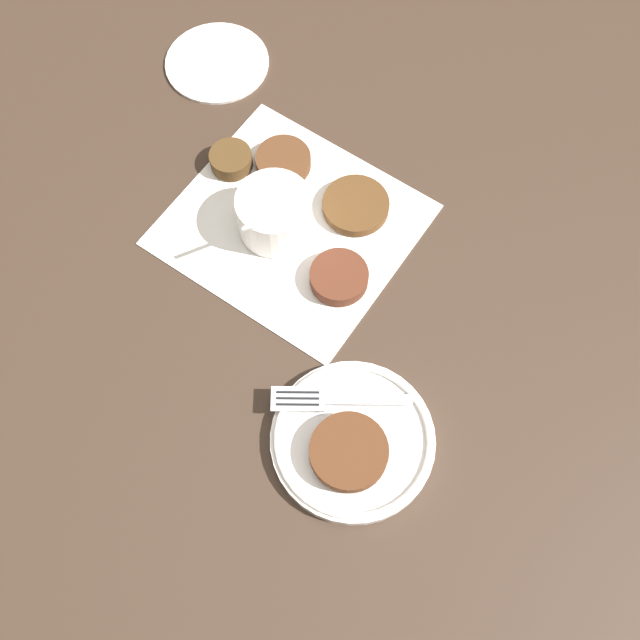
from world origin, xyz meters
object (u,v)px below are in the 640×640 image
Objects in this scene: fork at (326,399)px; extra_saucer at (217,61)px; fritter_on_plate at (349,452)px; serving_plate at (353,440)px; sauce_bowl at (274,215)px.

extra_saucer is at bearing -47.00° from fork.
extra_saucer is at bearing -46.44° from fritter_on_plate.
serving_plate is at bearing -80.02° from fritter_on_plate.
serving_plate is 0.58m from extra_saucer.
fork is (-0.16, 0.18, -0.01)m from sauce_bowl.
fork is 1.03× the size of extra_saucer.
fork is at bearing 133.00° from extra_saucer.
sauce_bowl is at bearing -48.79° from fork.
fritter_on_plate is (-0.21, 0.23, -0.00)m from sauce_bowl.
sauce_bowl is 0.31m from fritter_on_plate.
extra_saucer is at bearing -45.47° from sauce_bowl.
serving_plate is at bearing 134.69° from sauce_bowl.
fork reaches higher than extra_saucer.
fritter_on_plate is (-0.00, 0.02, 0.02)m from serving_plate.
sauce_bowl is 0.25m from fork.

